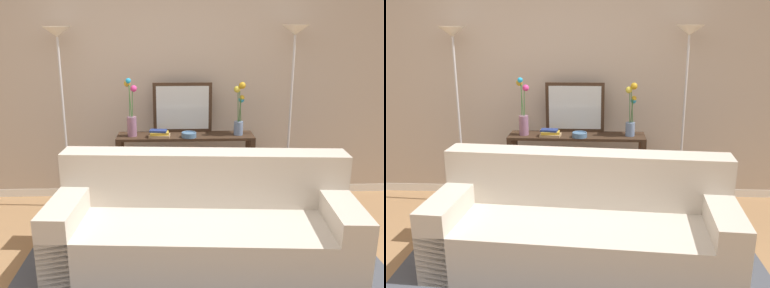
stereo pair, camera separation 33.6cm
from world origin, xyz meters
The scene contains 12 objects.
back_wall centered at (0.00, 2.03, 1.52)m, with size 12.00×0.15×3.05m.
area_rug centered at (0.36, 0.34, 0.01)m, with size 2.97×1.72×0.01m.
couch centered at (0.36, 0.51, 0.31)m, with size 2.45×1.07×0.88m.
console_table centered at (0.25, 1.67, 0.54)m, with size 1.43×0.32×0.79m.
floor_lamp_left centered at (-1.00, 1.68, 1.48)m, with size 0.28×0.28×1.89m.
floor_lamp_right centered at (1.35, 1.68, 1.50)m, with size 0.28×0.28×1.90m.
wall_mirror centered at (0.22, 1.80, 1.05)m, with size 0.62×0.02×0.53m.
vase_tall_flowers centered at (-0.31, 1.65, 1.01)m, with size 0.13×0.11×0.60m.
vase_short_flowers centered at (0.81, 1.66, 1.03)m, with size 0.12×0.11×0.56m.
fruit_bowl centered at (0.28, 1.58, 0.81)m, with size 0.15×0.15×0.05m.
book_stack centered at (-0.02, 1.60, 0.82)m, with size 0.22×0.15×0.07m.
book_row_under_console centered at (-0.17, 1.67, 0.06)m, with size 0.33×0.17×0.13m.
Camera 2 is at (0.47, -2.63, 1.92)m, focal length 39.71 mm.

